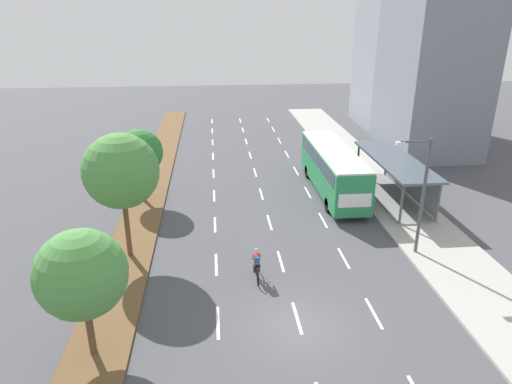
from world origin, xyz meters
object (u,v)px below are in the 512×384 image
(median_tree_nearest, at_px, (81,274))
(streetlight, at_px, (421,189))
(bus_shelter, at_px, (397,174))
(median_tree_second, at_px, (121,171))
(median_tree_third, at_px, (140,152))
(cyclist, at_px, (257,265))
(bus, at_px, (333,166))

(median_tree_nearest, bearing_deg, streetlight, 22.55)
(bus_shelter, distance_m, streetlight, 8.54)
(bus_shelter, bearing_deg, median_tree_second, -159.09)
(bus_shelter, xyz_separation_m, median_tree_third, (-17.97, 1.04, 1.82))
(cyclist, relative_size, median_tree_second, 0.27)
(bus, height_order, median_tree_second, median_tree_second)
(bus, relative_size, median_tree_second, 1.65)
(bus, height_order, streetlight, streetlight)
(bus, bearing_deg, cyclist, -120.50)
(median_tree_third, bearing_deg, streetlight, -29.74)
(bus, xyz_separation_m, cyclist, (-6.72, -11.40, -1.28))
(median_tree_third, bearing_deg, bus, 2.51)
(cyclist, distance_m, streetlight, 9.57)
(cyclist, bearing_deg, median_tree_nearest, -145.16)
(median_tree_nearest, height_order, median_tree_second, median_tree_second)
(cyclist, xyz_separation_m, median_tree_second, (-6.75, 2.98, 4.19))
(cyclist, distance_m, median_tree_nearest, 8.94)
(streetlight, bearing_deg, bus, 102.65)
(median_tree_second, bearing_deg, bus, 32.02)
(bus_shelter, distance_m, median_tree_nearest, 23.21)
(bus, relative_size, median_tree_third, 2.19)
(bus_shelter, bearing_deg, streetlight, -104.73)
(median_tree_second, distance_m, median_tree_third, 7.93)
(cyclist, xyz_separation_m, median_tree_nearest, (-6.96, -4.84, 2.85))
(median_tree_nearest, height_order, streetlight, streetlight)
(streetlight, bearing_deg, median_tree_nearest, -157.45)
(bus_shelter, bearing_deg, bus, 159.01)
(cyclist, height_order, median_tree_second, median_tree_second)
(bus, distance_m, streetlight, 10.07)
(bus_shelter, bearing_deg, median_tree_nearest, -140.88)
(bus, relative_size, cyclist, 6.20)
(median_tree_nearest, distance_m, median_tree_second, 7.94)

